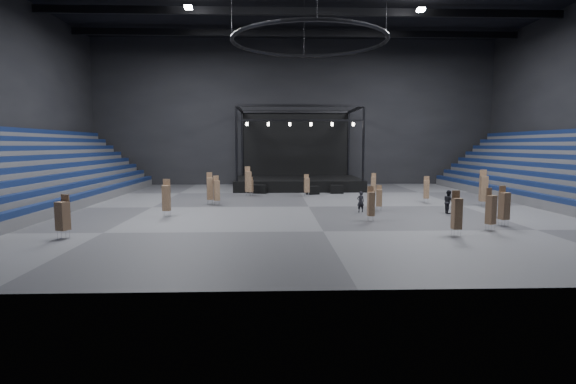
{
  "coord_description": "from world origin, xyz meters",
  "views": [
    {
      "loc": [
        -2.93,
        -35.81,
        4.93
      ],
      "look_at": [
        -1.73,
        -2.0,
        1.4
      ],
      "focal_mm": 28.0,
      "sensor_mm": 36.0,
      "label": 1
    }
  ],
  "objects_px": {
    "chair_stack_3": "(491,209)",
    "crew_member": "(449,202)",
    "chair_stack_8": "(379,197)",
    "chair_stack_10": "(307,185)",
    "chair_stack_2": "(483,188)",
    "stage": "(297,175)",
    "chair_stack_11": "(63,215)",
    "flight_case_mid": "(313,190)",
    "chair_stack_13": "(217,190)",
    "chair_stack_4": "(426,189)",
    "chair_stack_5": "(504,205)",
    "chair_stack_6": "(374,184)",
    "chair_stack_7": "(248,181)",
    "chair_stack_1": "(251,186)",
    "flight_case_right": "(337,189)",
    "chair_stack_0": "(166,197)",
    "chair_stack_9": "(371,203)",
    "chair_stack_14": "(457,213)",
    "chair_stack_12": "(210,188)",
    "flight_case_left": "(260,189)",
    "man_center": "(361,202)"
  },
  "relations": [
    {
      "from": "flight_case_mid",
      "to": "chair_stack_2",
      "type": "bearing_deg",
      "value": -36.76
    },
    {
      "from": "chair_stack_11",
      "to": "chair_stack_8",
      "type": "bearing_deg",
      "value": 48.65
    },
    {
      "from": "chair_stack_0",
      "to": "chair_stack_11",
      "type": "relative_size",
      "value": 1.11
    },
    {
      "from": "chair_stack_1",
      "to": "chair_stack_9",
      "type": "relative_size",
      "value": 0.81
    },
    {
      "from": "flight_case_mid",
      "to": "chair_stack_7",
      "type": "distance_m",
      "value": 6.62
    },
    {
      "from": "stage",
      "to": "chair_stack_11",
      "type": "xyz_separation_m",
      "value": [
        -13.99,
        -28.22,
        -0.2
      ]
    },
    {
      "from": "chair_stack_14",
      "to": "chair_stack_0",
      "type": "bearing_deg",
      "value": 154.43
    },
    {
      "from": "chair_stack_9",
      "to": "crew_member",
      "type": "height_order",
      "value": "chair_stack_9"
    },
    {
      "from": "chair_stack_12",
      "to": "chair_stack_14",
      "type": "height_order",
      "value": "chair_stack_12"
    },
    {
      "from": "chair_stack_8",
      "to": "chair_stack_10",
      "type": "relative_size",
      "value": 0.91
    },
    {
      "from": "man_center",
      "to": "flight_case_mid",
      "type": "bearing_deg",
      "value": -91.14
    },
    {
      "from": "flight_case_right",
      "to": "chair_stack_6",
      "type": "xyz_separation_m",
      "value": [
        3.32,
        -1.95,
        0.72
      ]
    },
    {
      "from": "stage",
      "to": "chair_stack_8",
      "type": "xyz_separation_m",
      "value": [
        5.11,
        -18.77,
        -0.42
      ]
    },
    {
      "from": "chair_stack_13",
      "to": "crew_member",
      "type": "height_order",
      "value": "chair_stack_13"
    },
    {
      "from": "chair_stack_1",
      "to": "chair_stack_4",
      "type": "bearing_deg",
      "value": -32.26
    },
    {
      "from": "chair_stack_2",
      "to": "crew_member",
      "type": "relative_size",
      "value": 1.76
    },
    {
      "from": "man_center",
      "to": "chair_stack_1",
      "type": "bearing_deg",
      "value": -64.94
    },
    {
      "from": "flight_case_mid",
      "to": "chair_stack_13",
      "type": "distance_m",
      "value": 11.64
    },
    {
      "from": "chair_stack_1",
      "to": "crew_member",
      "type": "distance_m",
      "value": 19.11
    },
    {
      "from": "flight_case_right",
      "to": "chair_stack_0",
      "type": "bearing_deg",
      "value": -133.98
    },
    {
      "from": "chair_stack_2",
      "to": "chair_stack_9",
      "type": "distance_m",
      "value": 12.34
    },
    {
      "from": "chair_stack_12",
      "to": "chair_stack_8",
      "type": "bearing_deg",
      "value": -31.19
    },
    {
      "from": "chair_stack_9",
      "to": "chair_stack_5",
      "type": "bearing_deg",
      "value": -18.9
    },
    {
      "from": "chair_stack_10",
      "to": "chair_stack_14",
      "type": "height_order",
      "value": "chair_stack_14"
    },
    {
      "from": "stage",
      "to": "chair_stack_11",
      "type": "bearing_deg",
      "value": -116.37
    },
    {
      "from": "flight_case_mid",
      "to": "chair_stack_11",
      "type": "xyz_separation_m",
      "value": [
        -15.14,
        -20.97,
        0.83
      ]
    },
    {
      "from": "chair_stack_3",
      "to": "crew_member",
      "type": "relative_size",
      "value": 1.45
    },
    {
      "from": "chair_stack_0",
      "to": "chair_stack_6",
      "type": "xyz_separation_m",
      "value": [
        17.26,
        12.49,
        -0.19
      ]
    },
    {
      "from": "chair_stack_1",
      "to": "stage",
      "type": "bearing_deg",
      "value": 47.76
    },
    {
      "from": "stage",
      "to": "flight_case_right",
      "type": "relative_size",
      "value": 10.69
    },
    {
      "from": "flight_case_right",
      "to": "chair_stack_2",
      "type": "relative_size",
      "value": 0.44
    },
    {
      "from": "chair_stack_9",
      "to": "man_center",
      "type": "distance_m",
      "value": 3.92
    },
    {
      "from": "flight_case_left",
      "to": "chair_stack_4",
      "type": "bearing_deg",
      "value": -28.97
    },
    {
      "from": "flight_case_mid",
      "to": "chair_stack_10",
      "type": "bearing_deg",
      "value": -114.08
    },
    {
      "from": "stage",
      "to": "chair_stack_4",
      "type": "bearing_deg",
      "value": -54.11
    },
    {
      "from": "chair_stack_8",
      "to": "chair_stack_9",
      "type": "distance_m",
      "value": 4.82
    },
    {
      "from": "chair_stack_6",
      "to": "chair_stack_7",
      "type": "bearing_deg",
      "value": -161.26
    },
    {
      "from": "chair_stack_12",
      "to": "crew_member",
      "type": "xyz_separation_m",
      "value": [
        18.01,
        -5.64,
        -0.51
      ]
    },
    {
      "from": "man_center",
      "to": "chair_stack_3",
      "type": "bearing_deg",
      "value": 117.54
    },
    {
      "from": "flight_case_right",
      "to": "chair_stack_4",
      "type": "height_order",
      "value": "chair_stack_4"
    },
    {
      "from": "stage",
      "to": "chair_stack_14",
      "type": "xyz_separation_m",
      "value": [
        7.11,
        -28.22,
        -0.18
      ]
    },
    {
      "from": "chair_stack_13",
      "to": "crew_member",
      "type": "relative_size",
      "value": 1.43
    },
    {
      "from": "man_center",
      "to": "stage",
      "type": "bearing_deg",
      "value": -92.03
    },
    {
      "from": "chair_stack_0",
      "to": "chair_stack_9",
      "type": "distance_m",
      "value": 13.93
    },
    {
      "from": "chair_stack_3",
      "to": "chair_stack_4",
      "type": "height_order",
      "value": "chair_stack_3"
    },
    {
      "from": "chair_stack_12",
      "to": "chair_stack_1",
      "type": "bearing_deg",
      "value": 50.19
    },
    {
      "from": "chair_stack_4",
      "to": "chair_stack_9",
      "type": "bearing_deg",
      "value": -110.08
    },
    {
      "from": "chair_stack_6",
      "to": "chair_stack_13",
      "type": "xyz_separation_m",
      "value": [
        -14.55,
        -6.46,
        0.09
      ]
    },
    {
      "from": "chair_stack_4",
      "to": "chair_stack_5",
      "type": "relative_size",
      "value": 0.93
    },
    {
      "from": "crew_member",
      "to": "chair_stack_1",
      "type": "bearing_deg",
      "value": 51.22
    }
  ]
}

